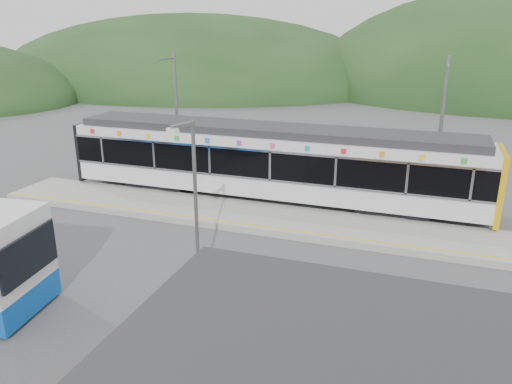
% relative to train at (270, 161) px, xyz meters
% --- Properties ---
extents(ground, '(120.00, 120.00, 0.00)m').
position_rel_train_xyz_m(ground, '(0.64, -6.00, -2.06)').
color(ground, '#4C4C4F').
rests_on(ground, ground).
extents(hills, '(146.00, 149.00, 26.00)m').
position_rel_train_xyz_m(hills, '(6.83, -0.71, -2.06)').
color(hills, '#1E3D19').
rests_on(hills, ground).
extents(platform, '(26.00, 3.20, 0.30)m').
position_rel_train_xyz_m(platform, '(0.64, -2.70, -1.91)').
color(platform, '#9E9E99').
rests_on(platform, ground).
extents(yellow_line, '(26.00, 0.10, 0.01)m').
position_rel_train_xyz_m(yellow_line, '(0.64, -4.00, -1.76)').
color(yellow_line, yellow).
rests_on(yellow_line, platform).
extents(train, '(20.44, 3.01, 3.74)m').
position_rel_train_xyz_m(train, '(0.00, 0.00, 0.00)').
color(train, black).
rests_on(train, ground).
extents(catenary_mast_west, '(0.18, 1.80, 7.00)m').
position_rel_train_xyz_m(catenary_mast_west, '(-6.36, 2.56, 1.58)').
color(catenary_mast_west, slate).
rests_on(catenary_mast_west, ground).
extents(catenary_mast_east, '(0.18, 1.80, 7.00)m').
position_rel_train_xyz_m(catenary_mast_east, '(7.64, 2.56, 1.58)').
color(catenary_mast_east, slate).
rests_on(catenary_mast_east, ground).
extents(lamp_post, '(0.39, 1.04, 5.61)m').
position_rel_train_xyz_m(lamp_post, '(0.43, -9.12, 1.29)').
color(lamp_post, slate).
rests_on(lamp_post, ground).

